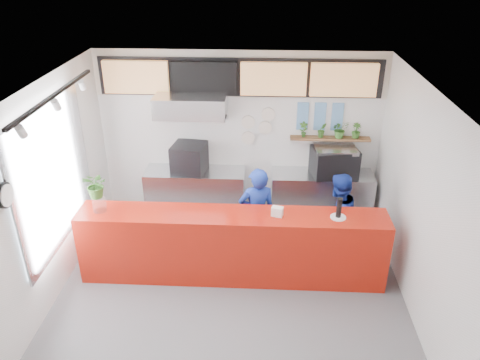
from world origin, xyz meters
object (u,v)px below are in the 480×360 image
at_px(espresso_machine, 334,162).
at_px(panini_oven, 189,158).
at_px(service_counter, 232,246).
at_px(staff_center, 257,215).
at_px(staff_right, 336,218).
at_px(pepper_mill, 339,208).

bearing_deg(espresso_machine, panini_oven, 169.39).
bearing_deg(service_counter, panini_oven, 116.15).
height_order(staff_center, staff_right, staff_center).
relative_size(service_counter, pepper_mill, 15.21).
height_order(panini_oven, pepper_mill, pepper_mill).
bearing_deg(service_counter, pepper_mill, -0.67).
xyz_separation_m(service_counter, espresso_machine, (1.68, 1.80, 0.60)).
relative_size(espresso_machine, staff_center, 0.48).
bearing_deg(staff_right, espresso_machine, -133.22).
xyz_separation_m(service_counter, staff_right, (1.59, 0.54, 0.20)).
relative_size(panini_oven, staff_center, 0.35).
relative_size(service_counter, panini_oven, 8.00).
bearing_deg(panini_oven, staff_right, -18.28).
bearing_deg(pepper_mill, service_counter, 179.33).
bearing_deg(espresso_machine, pepper_mill, -105.94).
bearing_deg(panini_oven, pepper_mill, -28.60).
bearing_deg(pepper_mill, panini_oven, 142.77).
xyz_separation_m(panini_oven, pepper_mill, (2.39, -1.82, 0.11)).
bearing_deg(pepper_mill, staff_center, 155.52).
height_order(service_counter, staff_right, staff_right).
height_order(staff_center, pepper_mill, staff_center).
distance_m(service_counter, staff_right, 1.69).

